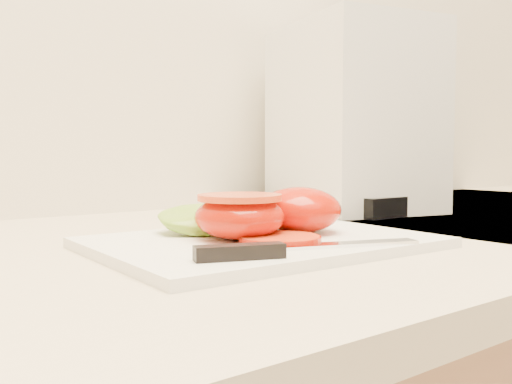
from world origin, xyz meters
TOP-DOWN VIEW (x-y plane):
  - cutting_board at (-0.04, 1.60)m, footprint 0.33×0.24m
  - tomato_half_dome at (0.01, 1.61)m, footprint 0.09×0.09m
  - tomato_half_cut at (-0.07, 1.60)m, footprint 0.09×0.09m
  - tomato_slice_0 at (-0.05, 1.56)m, footprint 0.08×0.08m
  - lettuce_leaf_0 at (-0.05, 1.67)m, footprint 0.13×0.09m
  - knife at (-0.09, 1.52)m, footprint 0.22×0.07m
  - appliance at (0.31, 1.81)m, footprint 0.25×0.29m

SIDE VIEW (x-z plane):
  - cutting_board at x=-0.04m, z-range 0.93..0.94m
  - tomato_slice_0 at x=-0.05m, z-range 0.94..0.95m
  - knife at x=-0.09m, z-range 0.94..0.95m
  - lettuce_leaf_0 at x=-0.05m, z-range 0.94..0.96m
  - tomato_half_cut at x=-0.07m, z-range 0.94..0.99m
  - tomato_half_dome at x=0.01m, z-range 0.94..0.99m
  - appliance at x=0.31m, z-range 0.93..1.23m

